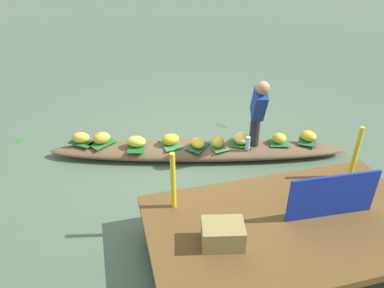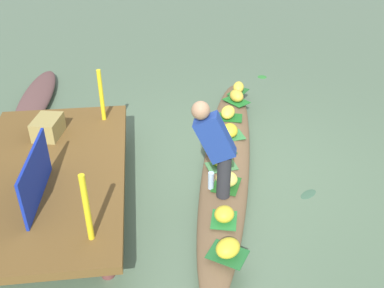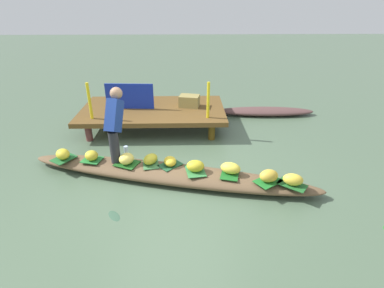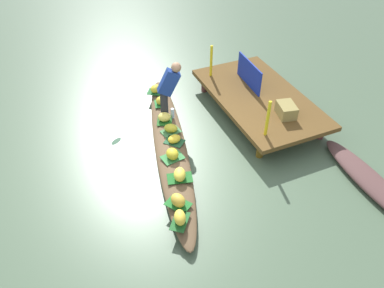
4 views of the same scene
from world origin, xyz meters
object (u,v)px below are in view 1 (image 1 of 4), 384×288
(banana_bunch_3, at_px, (279,138))
(water_bottle, at_px, (248,143))
(banana_bunch_1, at_px, (136,141))
(banana_bunch_8, at_px, (81,138))
(vendor_boat, at_px, (198,150))
(banana_bunch_6, at_px, (198,143))
(banana_bunch_5, at_px, (170,139))
(banana_bunch_4, at_px, (241,138))
(produce_crate, at_px, (223,234))
(banana_bunch_0, at_px, (102,138))
(banana_bunch_7, at_px, (308,136))
(banana_bunch_2, at_px, (218,141))
(market_banner, at_px, (332,196))
(vendor_person, at_px, (258,109))

(banana_bunch_3, bearing_deg, water_bottle, 5.41)
(banana_bunch_1, relative_size, banana_bunch_8, 1.08)
(vendor_boat, bearing_deg, banana_bunch_1, 2.76)
(banana_bunch_6, bearing_deg, banana_bunch_5, -25.68)
(banana_bunch_4, bearing_deg, banana_bunch_6, -5.01)
(produce_crate, bearing_deg, banana_bunch_0, -67.77)
(banana_bunch_0, height_order, banana_bunch_7, banana_bunch_0)
(water_bottle, bearing_deg, banana_bunch_8, -18.80)
(banana_bunch_7, bearing_deg, banana_bunch_2, -7.80)
(banana_bunch_2, relative_size, banana_bunch_8, 0.93)
(banana_bunch_1, height_order, banana_bunch_4, banana_bunch_4)
(banana_bunch_0, bearing_deg, market_banner, 132.53)
(banana_bunch_0, height_order, banana_bunch_3, banana_bunch_0)
(banana_bunch_3, bearing_deg, vendor_person, 5.03)
(banana_bunch_0, height_order, banana_bunch_2, banana_bunch_0)
(banana_bunch_8, relative_size, vendor_person, 0.24)
(banana_bunch_3, distance_m, banana_bunch_5, 1.79)
(banana_bunch_1, distance_m, market_banner, 3.14)
(vendor_person, xyz_separation_m, water_bottle, (0.13, 0.02, -0.58))
(banana_bunch_5, distance_m, banana_bunch_8, 1.48)
(banana_bunch_8, distance_m, vendor_person, 2.91)
(vendor_person, height_order, produce_crate, vendor_person)
(banana_bunch_8, xyz_separation_m, vendor_person, (-2.72, 0.86, 0.59))
(banana_bunch_5, distance_m, banana_bunch_6, 0.45)
(vendor_boat, xyz_separation_m, banana_bunch_8, (1.86, -0.54, 0.21))
(banana_bunch_8, distance_m, water_bottle, 2.73)
(banana_bunch_1, bearing_deg, vendor_person, 164.35)
(water_bottle, bearing_deg, banana_bunch_1, -17.25)
(banana_bunch_2, height_order, vendor_person, vendor_person)
(banana_bunch_3, bearing_deg, banana_bunch_0, -14.32)
(vendor_person, bearing_deg, banana_bunch_8, -17.67)
(banana_bunch_1, height_order, vendor_person, vendor_person)
(vendor_person, bearing_deg, vendor_boat, -20.61)
(banana_bunch_4, xyz_separation_m, produce_crate, (1.07, 2.22, 0.25))
(banana_bunch_0, height_order, market_banner, market_banner)
(banana_bunch_0, distance_m, produce_crate, 3.03)
(banana_bunch_1, distance_m, banana_bunch_7, 2.84)
(banana_bunch_6, xyz_separation_m, produce_crate, (0.35, 2.28, 0.27))
(banana_bunch_0, xyz_separation_m, banana_bunch_4, (-2.22, 0.58, -0.00))
(banana_bunch_0, bearing_deg, banana_bunch_2, 162.58)
(water_bottle, bearing_deg, market_banner, 96.45)
(banana_bunch_1, bearing_deg, banana_bunch_5, 172.12)
(vendor_boat, distance_m, banana_bunch_4, 0.74)
(vendor_boat, distance_m, banana_bunch_1, 1.02)
(banana_bunch_0, bearing_deg, banana_bunch_3, 165.68)
(produce_crate, bearing_deg, vendor_person, -121.33)
(banana_bunch_1, xyz_separation_m, banana_bunch_7, (-2.79, 0.53, -0.00))
(banana_bunch_5, height_order, banana_bunch_8, banana_bunch_5)
(banana_bunch_6, height_order, water_bottle, water_bottle)
(banana_bunch_6, distance_m, banana_bunch_8, 1.93)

